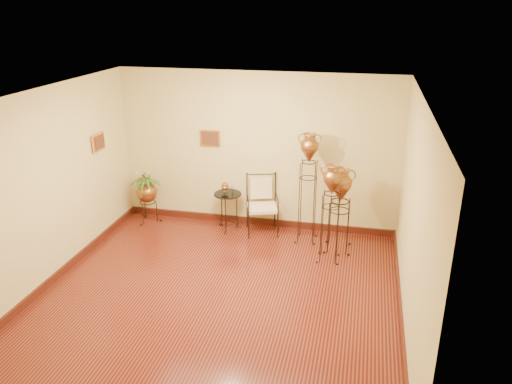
% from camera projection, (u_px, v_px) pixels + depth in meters
% --- Properties ---
extents(ground, '(5.00, 5.00, 0.00)m').
position_uv_depth(ground, '(219.00, 295.00, 7.04)').
color(ground, maroon).
rests_on(ground, ground).
extents(room_shell, '(5.02, 5.02, 2.81)m').
position_uv_depth(room_shell, '(215.00, 180.00, 6.42)').
color(room_shell, beige).
rests_on(room_shell, ground).
extents(amphora_tall, '(0.46, 0.46, 1.92)m').
position_uv_depth(amphora_tall, '(308.00, 187.00, 8.33)').
color(amphora_tall, black).
rests_on(amphora_tall, ground).
extents(amphora_mid, '(0.47, 0.47, 1.61)m').
position_uv_depth(amphora_mid, '(331.00, 213.00, 7.74)').
color(amphora_mid, black).
rests_on(amphora_mid, ground).
extents(amphora_short, '(0.57, 0.57, 1.44)m').
position_uv_depth(amphora_short, '(340.00, 210.00, 8.10)').
color(amphora_short, black).
rests_on(amphora_short, ground).
extents(planter_urn, '(0.79, 0.79, 1.14)m').
position_uv_depth(planter_urn, '(147.00, 190.00, 9.18)').
color(planter_urn, black).
rests_on(planter_urn, ground).
extents(armchair, '(0.72, 0.69, 1.04)m').
position_uv_depth(armchair, '(262.00, 205.00, 8.77)').
color(armchair, black).
rests_on(armchair, ground).
extents(side_table, '(0.53, 0.53, 0.88)m').
position_uv_depth(side_table, '(228.00, 211.00, 8.96)').
color(side_table, black).
rests_on(side_table, ground).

